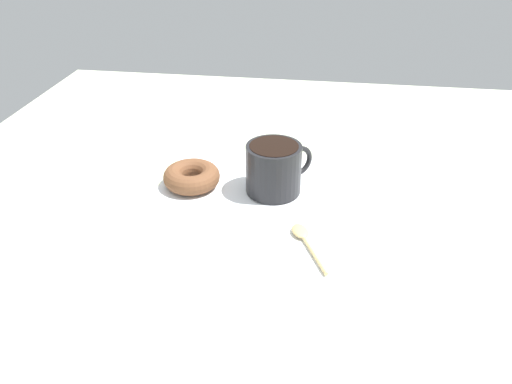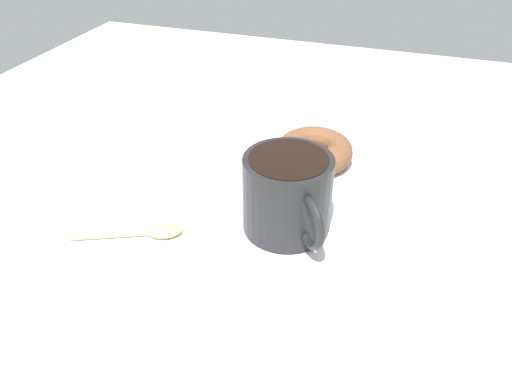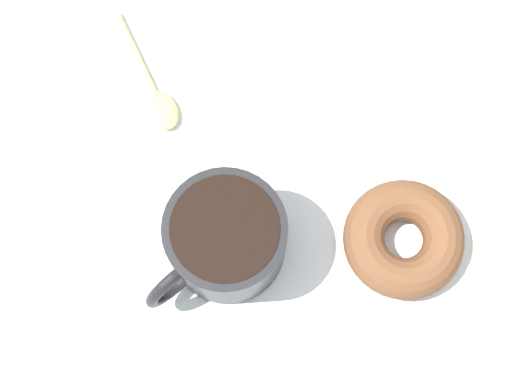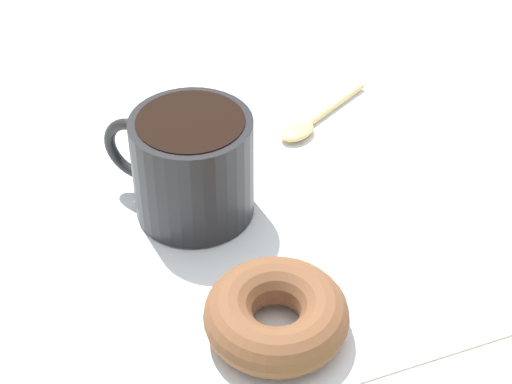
{
  "view_description": "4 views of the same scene",
  "coord_description": "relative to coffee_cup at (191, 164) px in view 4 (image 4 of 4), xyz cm",
  "views": [
    {
      "loc": [
        -10.41,
        70.57,
        44.39
      ],
      "look_at": [
        -0.5,
        2.52,
        2.3
      ],
      "focal_mm": 35.0,
      "sensor_mm": 36.0,
      "label": 1
    },
    {
      "loc": [
        -43.99,
        -12.15,
        33.75
      ],
      "look_at": [
        -0.5,
        2.52,
        2.3
      ],
      "focal_mm": 35.0,
      "sensor_mm": 36.0,
      "label": 2
    },
    {
      "loc": [
        -0.74,
        -13.28,
        69.29
      ],
      "look_at": [
        -0.5,
        2.52,
        2.3
      ],
      "focal_mm": 60.0,
      "sensor_mm": 36.0,
      "label": 3
    },
    {
      "loc": [
        45.26,
        -18.76,
        44.57
      ],
      "look_at": [
        -0.5,
        2.52,
        2.3
      ],
      "focal_mm": 60.0,
      "sensor_mm": 36.0,
      "label": 4
    }
  ],
  "objects": [
    {
      "name": "spoon",
      "position": [
        -5.87,
        13.16,
        -3.98
      ],
      "size": [
        6.2,
        11.28,
        0.9
      ],
      "color": "#D8B772",
      "rests_on": "napkin"
    },
    {
      "name": "coffee_cup",
      "position": [
        0.0,
        0.0,
        0.0
      ],
      "size": [
        10.95,
        10.03,
        8.47
      ],
      "color": "black",
      "rests_on": "napkin"
    },
    {
      "name": "napkin",
      "position": [
        2.47,
        4.3,
        -4.53
      ],
      "size": [
        38.02,
        38.02,
        0.3
      ],
      "primitive_type": "cube",
      "rotation": [
        0.0,
        0.0,
        -0.07
      ],
      "color": "white",
      "rests_on": "ground_plane"
    },
    {
      "name": "ground_plane",
      "position": [
        2.98,
        1.78,
        -5.68
      ],
      "size": [
        120.0,
        120.0,
        2.0
      ],
      "primitive_type": "cube",
      "color": "beige"
    },
    {
      "name": "donut",
      "position": [
        14.23,
        0.32,
        -2.71
      ],
      "size": [
        9.75,
        9.75,
        3.35
      ],
      "primitive_type": "torus",
      "color": "brown",
      "rests_on": "napkin"
    }
  ]
}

